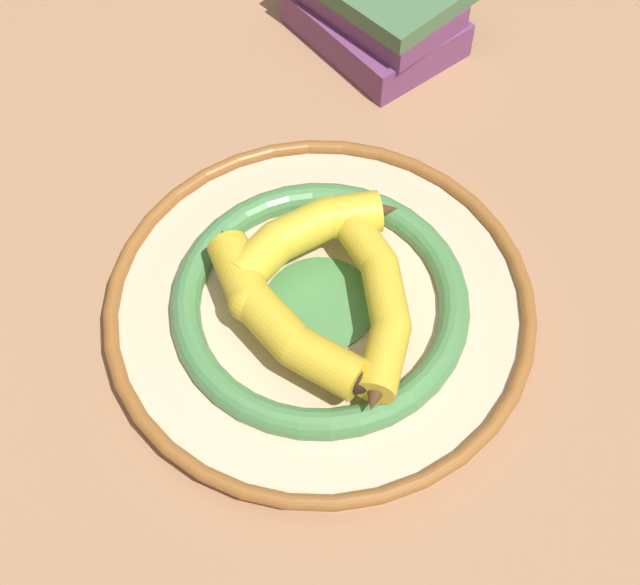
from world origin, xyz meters
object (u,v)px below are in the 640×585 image
(decorative_bowl, at_px, (320,305))
(book_stack, at_px, (377,6))
(banana_c, at_px, (275,315))
(banana_a, at_px, (378,299))
(banana_b, at_px, (308,233))

(decorative_bowl, relative_size, book_stack, 1.67)
(decorative_bowl, relative_size, banana_c, 2.39)
(banana_a, distance_m, banana_b, 0.09)
(banana_b, xyz_separation_m, banana_c, (-0.02, -0.09, -0.00))
(banana_c, xyz_separation_m, book_stack, (0.05, 0.43, -0.01))
(banana_a, bearing_deg, banana_c, 93.77)
(banana_b, bearing_deg, banana_a, 99.97)
(decorative_bowl, distance_m, banana_b, 0.07)
(banana_a, height_order, banana_b, banana_b)
(decorative_bowl, height_order, banana_a, banana_a)
(banana_a, bearing_deg, decorative_bowl, 63.58)
(banana_a, relative_size, banana_c, 1.27)
(banana_b, relative_size, book_stack, 0.65)
(decorative_bowl, bearing_deg, banana_b, 109.43)
(decorative_bowl, distance_m, banana_a, 0.07)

